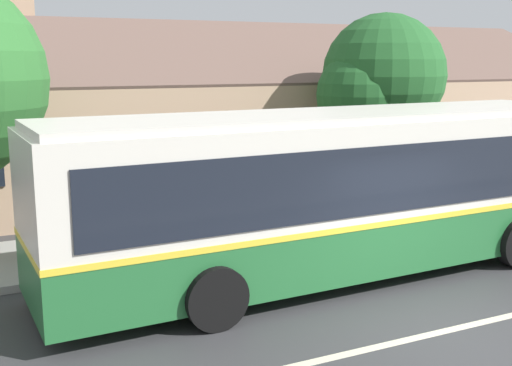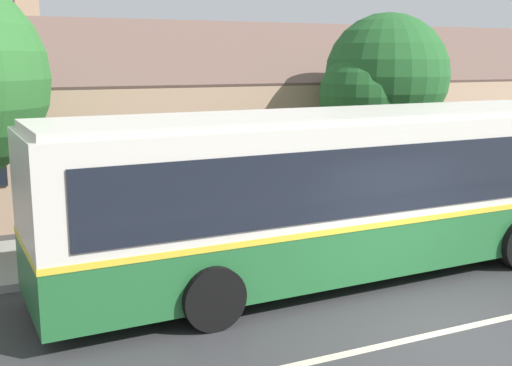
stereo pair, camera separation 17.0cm
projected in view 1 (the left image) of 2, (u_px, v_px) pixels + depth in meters
ground_plane at (456, 329)px, 9.74m from camera, size 300.00×300.00×0.00m
sidewalk_far at (274, 230)px, 15.03m from camera, size 60.00×3.00×0.15m
lane_divider_stripe at (456, 328)px, 9.74m from camera, size 60.00×0.16×0.01m
community_building at (233, 124)px, 22.33m from camera, size 24.77×10.03×6.30m
transit_bus at (339, 189)px, 11.87m from camera, size 11.23×2.99×3.09m
bench_down_street at (71, 234)px, 12.90m from camera, size 1.54×0.51×0.94m
street_tree_primary at (378, 81)px, 16.86m from camera, size 3.55×3.25×5.23m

